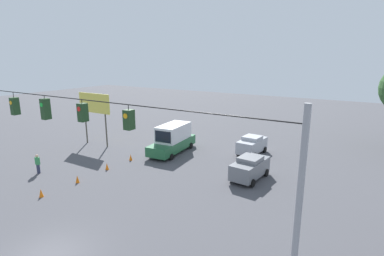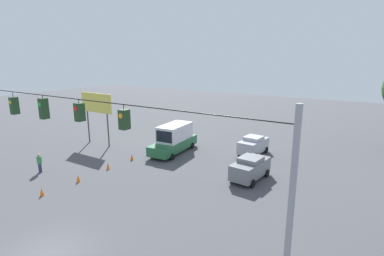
% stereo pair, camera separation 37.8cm
% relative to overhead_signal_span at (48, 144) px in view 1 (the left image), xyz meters
% --- Properties ---
extents(overhead_signal_span, '(23.85, 0.38, 8.85)m').
position_rel_overhead_signal_span_xyz_m(overhead_signal_span, '(0.00, 0.00, 0.00)').
color(overhead_signal_span, '#939399').
rests_on(overhead_signal_span, ground_plane).
extents(sedan_grey_oncoming_far, '(2.34, 4.32, 1.95)m').
position_rel_overhead_signal_span_xyz_m(sedan_grey_oncoming_far, '(-5.29, -14.30, -4.83)').
color(sedan_grey_oncoming_far, slate).
rests_on(sedan_grey_oncoming_far, ground_plane).
extents(box_truck_green_withflow_far, '(2.95, 6.89, 3.00)m').
position_rel_overhead_signal_span_xyz_m(box_truck_green_withflow_far, '(4.43, -16.95, -4.37)').
color(box_truck_green_withflow_far, '#236038').
rests_on(box_truck_green_withflow_far, ground_plane).
extents(sedan_silver_oncoming_deep, '(2.31, 4.09, 1.95)m').
position_rel_overhead_signal_span_xyz_m(sedan_silver_oncoming_deep, '(-3.10, -20.70, -4.83)').
color(sedan_silver_oncoming_deep, '#A8AAB2').
rests_on(sedan_silver_oncoming_deep, ground_plane).
extents(traffic_cone_nearest, '(0.32, 0.32, 0.62)m').
position_rel_overhead_signal_span_xyz_m(traffic_cone_nearest, '(6.58, -3.12, -5.53)').
color(traffic_cone_nearest, orange).
rests_on(traffic_cone_nearest, ground_plane).
extents(traffic_cone_second, '(0.32, 0.32, 0.62)m').
position_rel_overhead_signal_span_xyz_m(traffic_cone_second, '(6.44, -6.19, -5.53)').
color(traffic_cone_second, orange).
rests_on(traffic_cone_second, ground_plane).
extents(traffic_cone_third, '(0.32, 0.32, 0.62)m').
position_rel_overhead_signal_span_xyz_m(traffic_cone_third, '(6.58, -9.52, -5.53)').
color(traffic_cone_third, orange).
rests_on(traffic_cone_third, ground_plane).
extents(traffic_cone_fourth, '(0.32, 0.32, 0.62)m').
position_rel_overhead_signal_span_xyz_m(traffic_cone_fourth, '(6.47, -12.53, -5.53)').
color(traffic_cone_fourth, orange).
rests_on(traffic_cone_fourth, ground_plane).
extents(roadside_billboard, '(4.80, 0.16, 6.02)m').
position_rel_overhead_signal_span_xyz_m(roadside_billboard, '(13.59, -14.56, -1.33)').
color(roadside_billboard, '#4C473D').
rests_on(roadside_billboard, ground_plane).
extents(pedestrian, '(0.40, 0.28, 1.73)m').
position_rel_overhead_signal_span_xyz_m(pedestrian, '(11.10, -5.76, -4.98)').
color(pedestrian, '#2D334C').
rests_on(pedestrian, ground_plane).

